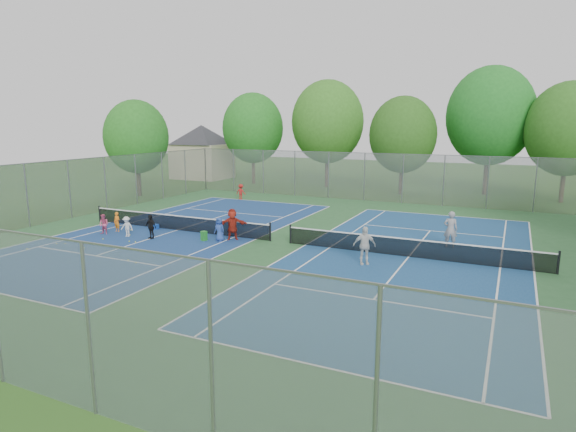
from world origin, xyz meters
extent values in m
plane|color=#2B581B|center=(0.00, 0.00, 0.00)|extent=(120.00, 120.00, 0.00)
cube|color=#2B5B30|center=(0.00, 0.00, 0.01)|extent=(32.00, 32.00, 0.01)
cube|color=navy|center=(-7.00, 0.00, 0.02)|extent=(10.97, 23.77, 0.01)
cube|color=navy|center=(7.00, 0.00, 0.02)|extent=(10.97, 23.77, 0.01)
cube|color=black|center=(-7.00, 0.00, 0.46)|extent=(12.87, 0.10, 0.91)
cube|color=black|center=(7.00, 0.00, 0.46)|extent=(12.87, 0.10, 0.91)
cube|color=gray|center=(0.00, 16.00, 2.00)|extent=(32.00, 0.10, 4.00)
cube|color=gray|center=(-16.00, 0.00, 2.00)|extent=(0.10, 32.00, 4.00)
cube|color=#B7A88C|center=(-22.00, 24.00, 2.00)|extent=(6.00, 5.00, 4.00)
pyramid|color=#2D2D33|center=(-22.00, 24.00, 6.20)|extent=(11.03, 11.03, 2.20)
cylinder|color=#443326|center=(-14.00, 22.00, 1.75)|extent=(0.36, 0.36, 3.50)
ellipsoid|color=#226A1E|center=(-14.00, 22.00, 5.90)|extent=(6.40, 6.40, 7.36)
cylinder|color=#443326|center=(-6.00, 23.00, 1.93)|extent=(0.36, 0.36, 3.85)
ellipsoid|color=#326B1F|center=(-6.00, 23.00, 6.55)|extent=(7.20, 7.20, 8.28)
cylinder|color=#443326|center=(2.00, 21.00, 1.57)|extent=(0.36, 0.36, 3.15)
ellipsoid|color=#295719|center=(2.00, 21.00, 5.40)|extent=(6.00, 6.00, 6.90)
cylinder|color=#443326|center=(9.00, 24.00, 2.10)|extent=(0.36, 0.36, 4.20)
ellipsoid|color=#1E6820|center=(9.00, 24.00, 7.05)|extent=(7.60, 7.60, 8.74)
cylinder|color=#443326|center=(15.00, 22.00, 1.75)|extent=(0.36, 0.36, 3.50)
ellipsoid|color=#295C1A|center=(15.00, 22.00, 5.97)|extent=(6.60, 6.60, 7.59)
cylinder|color=#443326|center=(-19.00, 10.00, 1.57)|extent=(0.36, 0.36, 3.15)
ellipsoid|color=#24671D|center=(-19.00, 10.00, 5.25)|extent=(5.60, 5.60, 6.44)
cube|color=#1748B2|center=(-8.46, -0.33, 0.15)|extent=(0.37, 0.37, 0.30)
cube|color=#268E2B|center=(-3.99, -1.50, 0.28)|extent=(0.35, 0.35, 0.55)
imported|color=orange|center=(-10.04, -1.85, 0.60)|extent=(0.46, 0.32, 1.20)
imported|color=#CF5076|center=(-10.22, -2.69, 0.60)|extent=(0.64, 0.53, 1.20)
imported|color=silver|center=(-8.57, -2.56, 0.59)|extent=(0.82, 0.55, 1.18)
imported|color=black|center=(-6.97, -2.38, 0.69)|extent=(0.85, 0.46, 1.38)
imported|color=#27448F|center=(-3.16, -1.20, 0.67)|extent=(0.69, 0.48, 1.33)
imported|color=maroon|center=(-2.69, -0.60, 0.88)|extent=(1.65, 1.34, 1.77)
imported|color=#AA1D18|center=(-9.61, 11.96, 0.67)|extent=(0.89, 0.54, 1.33)
imported|color=gray|center=(8.56, 2.83, 0.97)|extent=(0.77, 0.56, 1.94)
imported|color=silver|center=(5.35, -2.09, 0.90)|extent=(1.14, 0.88, 1.80)
sphere|color=#C6E234|center=(-7.52, -3.53, 0.03)|extent=(0.07, 0.07, 0.07)
sphere|color=#DAEC36|center=(-10.69, -5.60, 0.03)|extent=(0.07, 0.07, 0.07)
sphere|color=yellow|center=(-8.60, -2.35, 0.03)|extent=(0.07, 0.07, 0.07)
sphere|color=#DDEA36|center=(-7.11, -3.51, 0.03)|extent=(0.07, 0.07, 0.07)
sphere|color=#CED130|center=(-9.48, -1.31, 0.03)|extent=(0.07, 0.07, 0.07)
sphere|color=#A8C12C|center=(-10.27, -5.41, 0.03)|extent=(0.07, 0.07, 0.07)
sphere|color=gold|center=(-4.29, -6.54, 0.03)|extent=(0.07, 0.07, 0.07)
sphere|color=#C8D431|center=(-9.28, -3.72, 0.03)|extent=(0.07, 0.07, 0.07)
sphere|color=#BEDA32|center=(-11.20, -7.00, 0.03)|extent=(0.07, 0.07, 0.07)
sphere|color=#D4E936|center=(-6.71, -4.80, 0.03)|extent=(0.07, 0.07, 0.07)
sphere|color=#D0F037|center=(-4.93, -6.37, 0.03)|extent=(0.07, 0.07, 0.07)
sphere|color=#C0E334|center=(-8.64, -5.62, 0.03)|extent=(0.07, 0.07, 0.07)
camera|label=1|loc=(11.33, -23.03, 6.46)|focal=30.00mm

